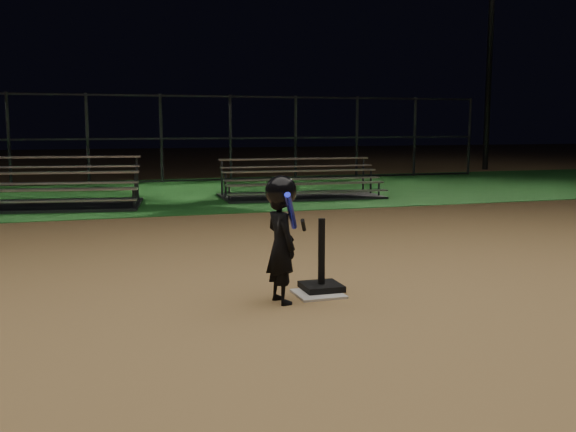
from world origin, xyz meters
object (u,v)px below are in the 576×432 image
object	(u,v)px
batting_tee	(321,277)
bleacher_left	(35,198)
light_pole_right	(492,31)
home_plate	(318,294)
child_batter	(281,236)
bleacher_right	(301,190)

from	to	relation	value
batting_tee	bleacher_left	size ratio (longest dim) A/B	0.16
batting_tee	light_pole_right	distance (m)	19.63
bleacher_left	home_plate	bearing A→B (deg)	-60.49
child_batter	bleacher_left	world-z (taller)	child_batter
bleacher_right	batting_tee	bearing A→B (deg)	-104.42
batting_tee	bleacher_left	bearing A→B (deg)	111.75
bleacher_left	bleacher_right	xyz separation A→B (m)	(5.65, 0.14, -0.03)
home_plate	bleacher_left	bearing A→B (deg)	111.06
child_batter	bleacher_left	size ratio (longest dim) A/B	0.28
batting_tee	bleacher_left	world-z (taller)	bleacher_left
home_plate	child_batter	world-z (taller)	child_batter
bleacher_left	light_pole_right	world-z (taller)	light_pole_right
light_pole_right	bleacher_left	bearing A→B (deg)	-155.44
bleacher_left	light_pole_right	xyz separation A→B (m)	(15.10, 6.90, 4.74)
bleacher_left	bleacher_right	distance (m)	5.65
child_batter	bleacher_right	xyz separation A→B (m)	(2.98, 8.34, -0.46)
home_plate	bleacher_left	xyz separation A→B (m)	(-3.10, 8.04, 0.20)
home_plate	child_batter	distance (m)	0.77
batting_tee	bleacher_left	xyz separation A→B (m)	(-3.17, 7.94, 0.06)
bleacher_left	batting_tee	bearing A→B (deg)	-59.80
home_plate	bleacher_left	world-z (taller)	bleacher_left
light_pole_right	home_plate	bearing A→B (deg)	-128.77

